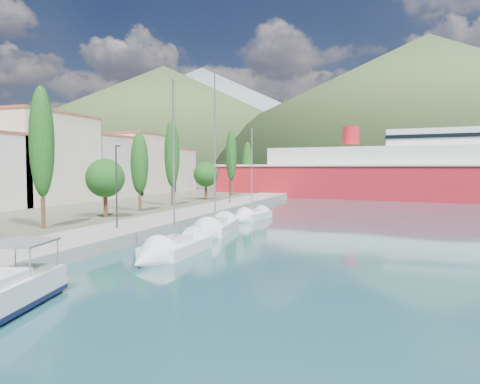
% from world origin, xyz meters
% --- Properties ---
extents(ground, '(1400.00, 1400.00, 0.00)m').
position_xyz_m(ground, '(0.00, 120.00, 0.00)').
color(ground, '#204C56').
extents(quay, '(5.00, 88.00, 0.80)m').
position_xyz_m(quay, '(-9.00, 26.00, 0.40)').
color(quay, gray).
rests_on(quay, ground).
extents(town_buildings, '(9.20, 69.20, 11.30)m').
position_xyz_m(town_buildings, '(-32.00, 36.91, 5.57)').
color(town_buildings, beige).
rests_on(town_buildings, land_strip).
extents(tree_row, '(3.50, 64.17, 10.71)m').
position_xyz_m(tree_row, '(-14.44, 31.60, 5.78)').
color(tree_row, '#47301E').
rests_on(tree_row, land_strip).
extents(lamp_posts, '(0.15, 46.26, 6.06)m').
position_xyz_m(lamp_posts, '(-9.00, 14.39, 4.08)').
color(lamp_posts, '#2D2D33').
rests_on(lamp_posts, quay).
extents(sailboat_near, '(2.38, 7.93, 11.39)m').
position_xyz_m(sailboat_near, '(-2.30, 6.57, 0.31)').
color(sailboat_near, silver).
rests_on(sailboat_near, ground).
extents(sailboat_mid, '(3.62, 9.74, 13.69)m').
position_xyz_m(sailboat_mid, '(-3.04, 15.79, 0.33)').
color(sailboat_mid, silver).
rests_on(sailboat_mid, ground).
extents(sailboat_far, '(3.19, 7.06, 10.02)m').
position_xyz_m(sailboat_far, '(-3.39, 26.71, 0.29)').
color(sailboat_far, silver).
rests_on(sailboat_far, ground).
extents(ferry, '(66.78, 24.40, 12.99)m').
position_xyz_m(ferry, '(12.89, 64.83, 3.95)').
color(ferry, '#AF1723').
rests_on(ferry, ground).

